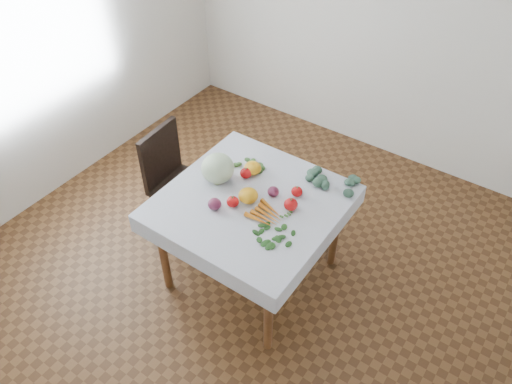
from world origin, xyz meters
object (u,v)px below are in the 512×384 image
table (251,211)px  carrot_bunch (266,215)px  cabbage (218,168)px  chair (173,175)px  heirloom_back (253,168)px

table → carrot_bunch: carrot_bunch is taller
cabbage → carrot_bunch: bearing=-13.2°
chair → cabbage: 0.60m
cabbage → carrot_bunch: (0.47, -0.11, -0.09)m
carrot_bunch → table: bearing=157.9°
chair → carrot_bunch: (0.96, -0.16, 0.25)m
chair → heirloom_back: bearing=12.8°
table → cabbage: bearing=172.0°
table → carrot_bunch: (0.17, -0.07, 0.12)m
table → cabbage: size_ratio=4.42×
table → heirloom_back: 0.32m
table → cabbage: 0.37m
chair → carrot_bunch: bearing=-9.3°
heirloom_back → carrot_bunch: bearing=-43.7°
carrot_bunch → heirloom_back: bearing=136.3°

